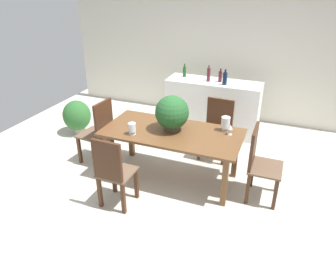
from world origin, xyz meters
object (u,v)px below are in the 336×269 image
at_px(chair_foot_end, 259,160).
at_px(chair_near_left, 113,170).
at_px(dining_table, 172,137).
at_px(wine_glass, 230,127).
at_px(crystal_vase_center_near, 226,123).
at_px(wine_bottle_amber, 185,71).
at_px(wine_bottle_tall, 225,78).
at_px(flower_centerpiece, 172,113).
at_px(potted_plant_floor, 77,116).
at_px(wine_bottle_green, 220,76).
at_px(chair_head_end, 100,130).
at_px(kitchen_counter, 212,106).
at_px(chair_far_right, 218,125).
at_px(wine_bottle_dark, 209,75).
at_px(crystal_vase_left, 132,128).

bearing_deg(chair_foot_end, chair_near_left, 118.53).
xyz_separation_m(dining_table, wine_glass, (0.75, 0.19, 0.20)).
height_order(crystal_vase_center_near, wine_bottle_amber, wine_bottle_amber).
xyz_separation_m(chair_foot_end, wine_bottle_tall, (-0.84, 1.63, 0.52)).
relative_size(chair_near_left, wine_bottle_amber, 4.08).
relative_size(wine_glass, wine_bottle_tall, 0.55).
bearing_deg(chair_near_left, flower_centerpiece, -112.72).
distance_m(chair_near_left, potted_plant_floor, 2.35).
distance_m(wine_glass, wine_bottle_green, 1.66).
bearing_deg(wine_glass, chair_foot_end, -24.16).
height_order(chair_head_end, flower_centerpiece, flower_centerpiece).
xyz_separation_m(chair_near_left, wine_bottle_amber, (-0.03, 2.72, 0.52)).
bearing_deg(crystal_vase_center_near, chair_foot_end, -29.26).
relative_size(wine_bottle_amber, potted_plant_floor, 0.38).
height_order(kitchen_counter, wine_bottle_amber, wine_bottle_amber).
xyz_separation_m(chair_near_left, chair_far_right, (0.86, 1.77, -0.01)).
relative_size(chair_near_left, potted_plant_floor, 1.55).
bearing_deg(kitchen_counter, potted_plant_floor, -155.51).
bearing_deg(wine_glass, wine_bottle_green, 108.39).
bearing_deg(wine_bottle_amber, flower_centerpiece, -76.16).
distance_m(wine_bottle_green, potted_plant_floor, 2.70).
bearing_deg(kitchen_counter, crystal_vase_center_near, -69.76).
distance_m(chair_head_end, flower_centerpiece, 1.23).
distance_m(wine_bottle_dark, wine_bottle_tall, 0.32).
distance_m(wine_bottle_tall, potted_plant_floor, 2.75).
bearing_deg(chair_head_end, wine_bottle_tall, 141.58).
xyz_separation_m(dining_table, flower_centerpiece, (-0.02, 0.04, 0.34)).
distance_m(chair_foot_end, flower_centerpiece, 1.28).
relative_size(dining_table, kitchen_counter, 1.12).
height_order(flower_centerpiece, wine_bottle_tall, flower_centerpiece).
relative_size(dining_table, chair_far_right, 2.03).
height_order(chair_foot_end, wine_bottle_amber, wine_bottle_amber).
bearing_deg(crystal_vase_left, wine_bottle_green, 71.23).
height_order(chair_foot_end, wine_glass, chair_foot_end).
bearing_deg(potted_plant_floor, chair_near_left, -42.86).
relative_size(flower_centerpiece, wine_bottle_tall, 1.85).
relative_size(chair_far_right, wine_bottle_green, 3.93).
relative_size(chair_near_left, wine_glass, 6.67).
xyz_separation_m(chair_foot_end, chair_head_end, (-2.35, -0.01, 0.01)).
relative_size(chair_far_right, wine_bottle_dark, 3.24).
height_order(chair_near_left, wine_bottle_dark, wine_bottle_dark).
bearing_deg(kitchen_counter, wine_bottle_tall, -29.73).
bearing_deg(wine_bottle_dark, wine_bottle_tall, -14.95).
bearing_deg(wine_glass, flower_centerpiece, -168.89).
height_order(chair_near_left, potted_plant_floor, chair_near_left).
distance_m(dining_table, wine_glass, 0.80).
bearing_deg(dining_table, wine_bottle_green, 82.58).
distance_m(chair_head_end, crystal_vase_left, 0.81).
bearing_deg(crystal_vase_center_near, chair_near_left, -132.99).
height_order(chair_near_left, chair_foot_end, chair_foot_end).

